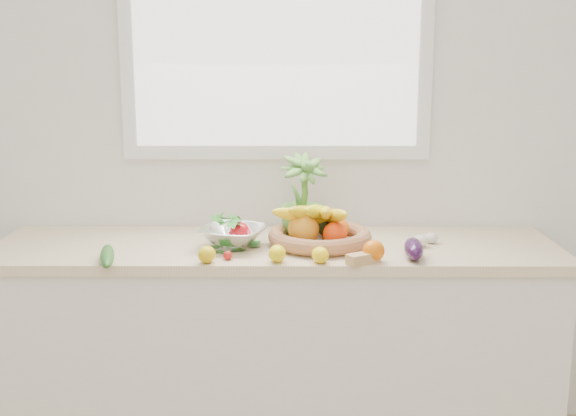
{
  "coord_description": "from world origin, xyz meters",
  "views": [
    {
      "loc": [
        0.06,
        -0.83,
        1.64
      ],
      "look_at": [
        0.05,
        1.93,
        1.05
      ],
      "focal_mm": 45.0,
      "sensor_mm": 36.0,
      "label": 1
    }
  ],
  "objects_px": {
    "apple": "(240,233)",
    "colander_with_spinach": "(233,231)",
    "eggplant": "(414,249)",
    "cucumber": "(107,256)",
    "potted_herb": "(303,198)",
    "fruit_basket": "(319,231)"
  },
  "relations": [
    {
      "from": "apple",
      "to": "eggplant",
      "type": "xyz_separation_m",
      "value": [
        0.66,
        -0.2,
        -0.01
      ]
    },
    {
      "from": "potted_herb",
      "to": "fruit_basket",
      "type": "relative_size",
      "value": 0.66
    },
    {
      "from": "fruit_basket",
      "to": "potted_herb",
      "type": "bearing_deg",
      "value": 127.65
    },
    {
      "from": "apple",
      "to": "fruit_basket",
      "type": "xyz_separation_m",
      "value": [
        0.31,
        -0.01,
        0.01
      ]
    },
    {
      "from": "cucumber",
      "to": "potted_herb",
      "type": "bearing_deg",
      "value": 24.7
    },
    {
      "from": "apple",
      "to": "potted_herb",
      "type": "xyz_separation_m",
      "value": [
        0.25,
        0.07,
        0.13
      ]
    },
    {
      "from": "apple",
      "to": "eggplant",
      "type": "relative_size",
      "value": 0.49
    },
    {
      "from": "eggplant",
      "to": "cucumber",
      "type": "distance_m",
      "value": 1.12
    },
    {
      "from": "potted_herb",
      "to": "colander_with_spinach",
      "type": "xyz_separation_m",
      "value": [
        -0.27,
        -0.11,
        -0.11
      ]
    },
    {
      "from": "fruit_basket",
      "to": "colander_with_spinach",
      "type": "relative_size",
      "value": 1.68
    },
    {
      "from": "eggplant",
      "to": "potted_herb",
      "type": "xyz_separation_m",
      "value": [
        -0.41,
        0.27,
        0.14
      ]
    },
    {
      "from": "apple",
      "to": "colander_with_spinach",
      "type": "bearing_deg",
      "value": -116.79
    },
    {
      "from": "apple",
      "to": "cucumber",
      "type": "relative_size",
      "value": 0.33
    },
    {
      "from": "cucumber",
      "to": "fruit_basket",
      "type": "bearing_deg",
      "value": 17.58
    },
    {
      "from": "cucumber",
      "to": "colander_with_spinach",
      "type": "relative_size",
      "value": 0.87
    },
    {
      "from": "apple",
      "to": "potted_herb",
      "type": "height_order",
      "value": "potted_herb"
    },
    {
      "from": "apple",
      "to": "eggplant",
      "type": "distance_m",
      "value": 0.69
    },
    {
      "from": "eggplant",
      "to": "fruit_basket",
      "type": "relative_size",
      "value": 0.35
    },
    {
      "from": "potted_herb",
      "to": "fruit_basket",
      "type": "height_order",
      "value": "potted_herb"
    },
    {
      "from": "cucumber",
      "to": "colander_with_spinach",
      "type": "distance_m",
      "value": 0.49
    },
    {
      "from": "apple",
      "to": "colander_with_spinach",
      "type": "xyz_separation_m",
      "value": [
        -0.02,
        -0.04,
        0.02
      ]
    },
    {
      "from": "cucumber",
      "to": "apple",
      "type": "bearing_deg",
      "value": 29.16
    }
  ]
}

